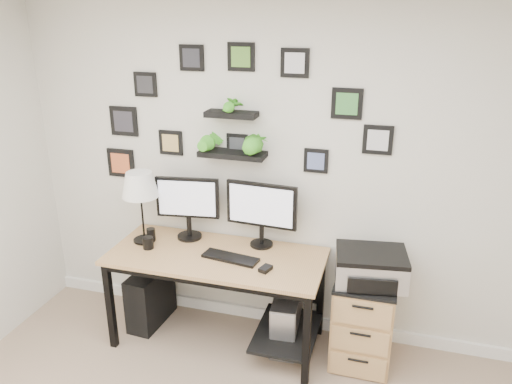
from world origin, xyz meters
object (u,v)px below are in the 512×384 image
(printer, at_px, (371,267))
(mug, at_px, (148,243))
(desk, at_px, (223,268))
(pc_tower_black, at_px, (151,297))
(monitor_left, at_px, (188,203))
(file_cabinet, at_px, (363,319))
(monitor_right, at_px, (261,209))
(table_lamp, at_px, (140,186))
(pc_tower_grey, at_px, (286,321))

(printer, bearing_deg, mug, -175.87)
(desk, xyz_separation_m, mug, (-0.57, -0.08, 0.17))
(desk, distance_m, pc_tower_black, 0.76)
(pc_tower_black, bearing_deg, monitor_left, 27.05)
(pc_tower_black, height_order, printer, printer)
(desk, height_order, mug, mug)
(pc_tower_black, relative_size, printer, 0.88)
(mug, distance_m, file_cabinet, 1.70)
(monitor_right, xyz_separation_m, mug, (-0.81, -0.28, -0.26))
(table_lamp, relative_size, pc_tower_grey, 1.28)
(mug, distance_m, pc_tower_grey, 1.21)
(pc_tower_black, distance_m, printer, 1.82)
(file_cabinet, bearing_deg, monitor_right, 170.11)
(monitor_right, xyz_separation_m, table_lamp, (-0.90, -0.17, 0.15))
(mug, relative_size, printer, 0.17)
(pc_tower_black, xyz_separation_m, printer, (1.73, -0.00, 0.55))
(pc_tower_grey, height_order, printer, printer)
(desk, distance_m, monitor_right, 0.53)
(table_lamp, bearing_deg, monitor_right, 10.79)
(desk, relative_size, monitor_left, 3.18)
(pc_tower_black, bearing_deg, mug, -50.30)
(monitor_right, height_order, mug, monitor_right)
(pc_tower_grey, bearing_deg, table_lamp, -179.27)
(table_lamp, bearing_deg, pc_tower_grey, 0.73)
(pc_tower_black, relative_size, pc_tower_grey, 1.05)
(mug, relative_size, pc_tower_grey, 0.21)
(mug, xyz_separation_m, pc_tower_grey, (1.06, 0.12, -0.58))
(monitor_left, distance_m, file_cabinet, 1.57)
(monitor_right, distance_m, printer, 0.89)
(table_lamp, bearing_deg, desk, -2.41)
(desk, xyz_separation_m, monitor_right, (0.25, 0.20, 0.43))
(monitor_right, bearing_deg, pc_tower_grey, -32.86)
(pc_tower_grey, xyz_separation_m, file_cabinet, (0.57, 0.02, 0.12))
(desk, bearing_deg, monitor_left, 152.90)
(pc_tower_black, xyz_separation_m, pc_tower_grey, (1.14, 0.00, -0.02))
(pc_tower_grey, height_order, file_cabinet, file_cabinet)
(table_lamp, xyz_separation_m, pc_tower_grey, (1.15, 0.01, -0.99))
(mug, xyz_separation_m, printer, (1.65, 0.12, -0.02))
(table_lamp, distance_m, pc_tower_grey, 1.52)
(mug, height_order, printer, printer)
(desk, xyz_separation_m, pc_tower_grey, (0.49, 0.04, -0.41))
(monitor_left, bearing_deg, desk, -27.10)
(table_lamp, bearing_deg, pc_tower_black, 74.46)
(desk, height_order, printer, printer)
(file_cabinet, bearing_deg, pc_tower_black, -179.42)
(table_lamp, bearing_deg, monitor_left, 24.58)
(printer, bearing_deg, monitor_right, 169.00)
(desk, xyz_separation_m, monitor_left, (-0.34, 0.17, 0.42))
(pc_tower_black, height_order, pc_tower_grey, pc_tower_black)
(pc_tower_black, xyz_separation_m, file_cabinet, (1.71, 0.02, 0.10))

